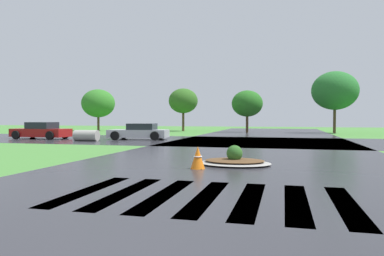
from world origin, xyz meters
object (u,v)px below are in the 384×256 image
object	(u,v)px
car_white_sedan	(139,132)
drainage_pipe_stack	(86,136)
car_silver_hatch	(41,131)
median_island	(234,161)
traffic_cone	(198,158)

from	to	relation	value
car_white_sedan	drainage_pipe_stack	xyz separation A→B (m)	(-2.90, -2.50, -0.18)
car_silver_hatch	median_island	bearing A→B (deg)	147.08
median_island	car_white_sedan	bearing A→B (deg)	125.09
drainage_pipe_stack	traffic_cone	xyz separation A→B (m)	(10.63, -11.21, -0.03)
car_silver_hatch	car_white_sedan	world-z (taller)	car_silver_hatch
median_island	car_white_sedan	world-z (taller)	car_white_sedan
car_silver_hatch	car_white_sedan	bearing A→B (deg)	-169.90
car_silver_hatch	car_white_sedan	distance (m)	7.66
car_silver_hatch	traffic_cone	size ratio (longest dim) A/B	6.19
car_silver_hatch	car_white_sedan	size ratio (longest dim) A/B	1.00
median_island	drainage_pipe_stack	world-z (taller)	drainage_pipe_stack
car_silver_hatch	drainage_pipe_stack	xyz separation A→B (m)	(4.68, -1.40, -0.21)
median_island	traffic_cone	xyz separation A→B (m)	(-1.01, -1.28, 0.21)
car_white_sedan	car_silver_hatch	bearing A→B (deg)	2.24
car_white_sedan	drainage_pipe_stack	size ratio (longest dim) A/B	2.61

